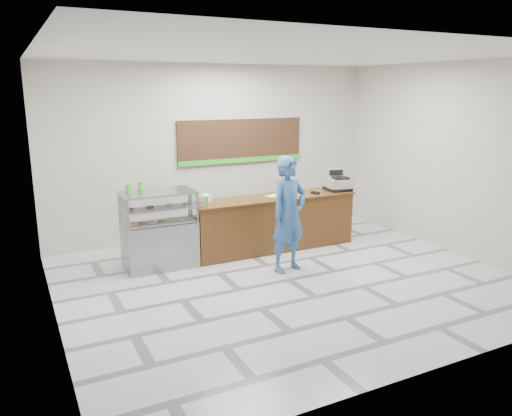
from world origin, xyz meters
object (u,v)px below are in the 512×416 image
cash_register (337,183)px  customer (289,214)px  display_case (159,229)px  serving_tray (273,196)px  sales_counter (273,223)px

cash_register → customer: customer is taller
display_case → cash_register: bearing=-0.7°
customer → display_case: bearing=136.5°
cash_register → display_case: bearing=-169.0°
serving_tray → customer: 1.18m
sales_counter → cash_register: size_ratio=6.06×
cash_register → serving_tray: 1.45m
customer → serving_tray: bearing=61.8°
sales_counter → display_case: (-2.22, -0.00, 0.16)m
display_case → customer: (1.89, -1.13, 0.30)m
display_case → customer: size_ratio=0.68×
sales_counter → display_case: size_ratio=2.45×
sales_counter → cash_register: cash_register is taller
serving_tray → customer: size_ratio=0.20×
display_case → cash_register: 3.69m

